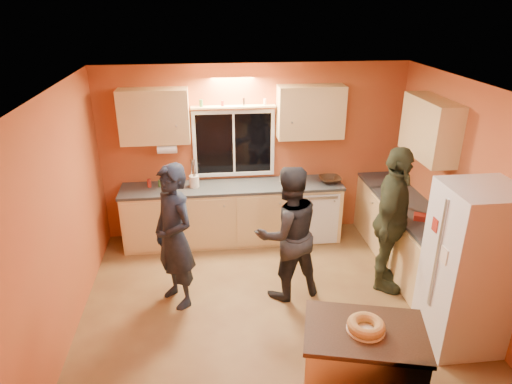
{
  "coord_description": "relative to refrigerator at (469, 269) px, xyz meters",
  "views": [
    {
      "loc": [
        -0.71,
        -4.46,
        3.45
      ],
      "look_at": [
        -0.15,
        0.4,
        1.34
      ],
      "focal_mm": 32.0,
      "sensor_mm": 36.0,
      "label": 1
    }
  ],
  "objects": [
    {
      "name": "ground",
      "position": [
        -1.89,
        0.8,
        -0.9
      ],
      "size": [
        4.5,
        4.5,
        0.0
      ],
      "primitive_type": "plane",
      "color": "brown",
      "rests_on": "ground"
    },
    {
      "name": "room_shell",
      "position": [
        -1.77,
        1.21,
        0.72
      ],
      "size": [
        4.54,
        4.04,
        2.61
      ],
      "color": "#B25A2D",
      "rests_on": "ground"
    },
    {
      "name": "back_counter",
      "position": [
        -1.88,
        2.5,
        -0.45
      ],
      "size": [
        4.23,
        0.62,
        0.9
      ],
      "color": "#DFBB75",
      "rests_on": "ground"
    },
    {
      "name": "right_counter",
      "position": [
        0.06,
        1.3,
        -0.45
      ],
      "size": [
        0.62,
        1.84,
        0.9
      ],
      "color": "#DFBB75",
      "rests_on": "ground"
    },
    {
      "name": "refrigerator",
      "position": [
        0.0,
        0.0,
        0.0
      ],
      "size": [
        0.72,
        0.7,
        1.8
      ],
      "primitive_type": "cube",
      "color": "silver",
      "rests_on": "ground"
    },
    {
      "name": "island",
      "position": [
        -1.38,
        -0.82,
        -0.42
      ],
      "size": [
        1.12,
        0.9,
        0.95
      ],
      "rotation": [
        0.0,
        0.0,
        -0.25
      ],
      "color": "#DFBB75",
      "rests_on": "ground"
    },
    {
      "name": "bundt_pastry",
      "position": [
        -1.38,
        -0.82,
        0.1
      ],
      "size": [
        0.31,
        0.31,
        0.09
      ],
      "primitive_type": "torus",
      "color": "tan",
      "rests_on": "island"
    },
    {
      "name": "person_left",
      "position": [
        -3.01,
        1.05,
        -0.02
      ],
      "size": [
        0.72,
        0.77,
        1.77
      ],
      "primitive_type": "imported",
      "rotation": [
        0.0,
        0.0,
        -0.96
      ],
      "color": "black",
      "rests_on": "ground"
    },
    {
      "name": "person_center",
      "position": [
        -1.68,
        1.05,
        -0.05
      ],
      "size": [
        0.96,
        0.83,
        1.7
      ],
      "primitive_type": "imported",
      "rotation": [
        0.0,
        0.0,
        3.4
      ],
      "color": "black",
      "rests_on": "ground"
    },
    {
      "name": "person_right",
      "position": [
        -0.39,
        1.08,
        0.03
      ],
      "size": [
        0.96,
        1.17,
        1.87
      ],
      "primitive_type": "imported",
      "rotation": [
        0.0,
        0.0,
        1.02
      ],
      "color": "#2D3421",
      "rests_on": "ground"
    },
    {
      "name": "mixing_bowl",
      "position": [
        -0.79,
        2.46,
        0.04
      ],
      "size": [
        0.33,
        0.33,
        0.08
      ],
      "primitive_type": "imported",
      "rotation": [
        0.0,
        0.0,
        0.01
      ],
      "color": "black",
      "rests_on": "back_counter"
    },
    {
      "name": "utensil_crock",
      "position": [
        -2.79,
        2.51,
        0.09
      ],
      "size": [
        0.14,
        0.14,
        0.17
      ],
      "primitive_type": "cylinder",
      "color": "#EEDFC7",
      "rests_on": "back_counter"
    },
    {
      "name": "potted_plant",
      "position": [
        -0.01,
        0.6,
        0.15
      ],
      "size": [
        0.34,
        0.31,
        0.3
      ],
      "primitive_type": "imported",
      "rotation": [
        0.0,
        0.0,
        -0.34
      ],
      "color": "gray",
      "rests_on": "right_counter"
    },
    {
      "name": "red_box",
      "position": [
        -0.0,
        1.13,
        0.04
      ],
      "size": [
        0.2,
        0.18,
        0.07
      ],
      "primitive_type": "cube",
      "rotation": [
        0.0,
        0.0,
        -0.42
      ],
      "color": "maroon",
      "rests_on": "right_counter"
    }
  ]
}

